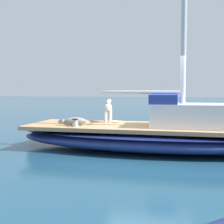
{
  "coord_description": "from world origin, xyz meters",
  "views": [
    {
      "loc": [
        7.98,
        0.77,
        1.62
      ],
      "look_at": [
        0.0,
        -1.0,
        1.01
      ],
      "focal_mm": 47.47,
      "sensor_mm": 36.0,
      "label": 1
    }
  ],
  "objects_px": {
    "sailboat_main": "(148,137)",
    "coiled_rope": "(117,122)",
    "dog_grey": "(74,121)",
    "dog_white": "(108,108)",
    "deck_winch": "(75,123)"
  },
  "relations": [
    {
      "from": "dog_white",
      "to": "dog_grey",
      "type": "height_order",
      "value": "dog_white"
    },
    {
      "from": "sailboat_main",
      "to": "coiled_rope",
      "type": "bearing_deg",
      "value": -120.38
    },
    {
      "from": "deck_winch",
      "to": "coiled_rope",
      "type": "xyz_separation_m",
      "value": [
        -1.27,
        0.85,
        -0.08
      ]
    },
    {
      "from": "dog_grey",
      "to": "deck_winch",
      "type": "relative_size",
      "value": 4.5
    },
    {
      "from": "sailboat_main",
      "to": "dog_white",
      "type": "height_order",
      "value": "dog_white"
    },
    {
      "from": "deck_winch",
      "to": "coiled_rope",
      "type": "distance_m",
      "value": 1.53
    },
    {
      "from": "dog_white",
      "to": "coiled_rope",
      "type": "height_order",
      "value": "dog_white"
    },
    {
      "from": "dog_white",
      "to": "sailboat_main",
      "type": "bearing_deg",
      "value": 63.02
    },
    {
      "from": "dog_grey",
      "to": "coiled_rope",
      "type": "height_order",
      "value": "dog_grey"
    },
    {
      "from": "dog_grey",
      "to": "coiled_rope",
      "type": "bearing_deg",
      "value": 134.0
    },
    {
      "from": "dog_white",
      "to": "deck_winch",
      "type": "bearing_deg",
      "value": -23.47
    },
    {
      "from": "dog_white",
      "to": "coiled_rope",
      "type": "relative_size",
      "value": 2.89
    },
    {
      "from": "deck_winch",
      "to": "coiled_rope",
      "type": "bearing_deg",
      "value": 146.32
    },
    {
      "from": "sailboat_main",
      "to": "coiled_rope",
      "type": "height_order",
      "value": "coiled_rope"
    },
    {
      "from": "dog_white",
      "to": "dog_grey",
      "type": "relative_size",
      "value": 0.99
    }
  ]
}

